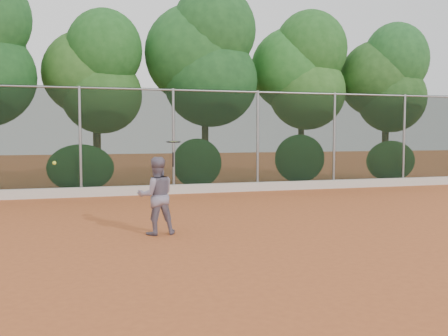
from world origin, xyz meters
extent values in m
plane|color=#B15629|center=(0.00, 0.00, 0.00)|extent=(80.00, 80.00, 0.00)
cube|color=beige|center=(0.00, 6.82, 0.15)|extent=(24.00, 0.20, 0.30)
imported|color=slate|center=(-1.60, 0.31, 0.77)|extent=(0.78, 0.62, 1.55)
cube|color=black|center=(0.00, 7.00, 1.75)|extent=(24.00, 0.01, 3.50)
cylinder|color=gray|center=(0.00, 7.00, 3.45)|extent=(24.00, 0.06, 0.06)
cylinder|color=gray|center=(-3.00, 7.00, 1.75)|extent=(0.09, 0.09, 3.50)
cylinder|color=gray|center=(0.00, 7.00, 1.75)|extent=(0.09, 0.09, 3.50)
cylinder|color=gray|center=(3.00, 7.00, 1.75)|extent=(0.09, 0.09, 3.50)
cylinder|color=gray|center=(6.00, 7.00, 1.75)|extent=(0.09, 0.09, 3.50)
cylinder|color=gray|center=(9.00, 7.00, 1.75)|extent=(0.09, 0.09, 3.50)
cylinder|color=#452A1A|center=(-2.40, 9.30, 1.20)|extent=(0.28, 0.28, 2.40)
ellipsoid|color=#25521C|center=(-2.20, 9.20, 3.40)|extent=(2.90, 2.40, 2.80)
ellipsoid|color=#29581E|center=(-2.70, 9.50, 4.20)|extent=(3.20, 2.70, 3.10)
ellipsoid|color=#1B4F1B|center=(-2.10, 9.00, 5.00)|extent=(2.70, 2.30, 2.90)
cylinder|color=#402A18|center=(1.60, 9.00, 1.50)|extent=(0.26, 0.26, 3.00)
ellipsoid|color=#246026|center=(1.80, 8.90, 4.00)|extent=(3.60, 3.00, 3.50)
ellipsoid|color=#296C29|center=(1.30, 9.20, 5.00)|extent=(3.90, 3.20, 3.80)
ellipsoid|color=#276728|center=(1.90, 8.80, 5.90)|extent=(3.20, 2.70, 3.30)
cylinder|color=#3C2917|center=(5.70, 9.20, 1.35)|extent=(0.24, 0.24, 2.70)
ellipsoid|color=#28591E|center=(5.90, 9.10, 3.70)|extent=(3.20, 2.70, 3.10)
ellipsoid|color=#205D20|center=(5.40, 9.40, 4.60)|extent=(3.50, 2.90, 3.40)
ellipsoid|color=#1D501B|center=(6.00, 9.00, 5.40)|extent=(3.00, 2.50, 3.10)
cylinder|color=#3D2917|center=(9.40, 8.80, 1.25)|extent=(0.28, 0.28, 2.50)
ellipsoid|color=#306125|center=(9.60, 8.70, 3.50)|extent=(3.00, 2.50, 2.90)
ellipsoid|color=#336727|center=(9.10, 9.00, 4.30)|extent=(3.30, 2.80, 3.20)
ellipsoid|color=#296E2C|center=(9.70, 8.60, 5.10)|extent=(2.80, 2.40, 3.00)
ellipsoid|color=#2E742C|center=(-3.00, 7.80, 0.85)|extent=(2.20, 1.16, 1.60)
ellipsoid|color=#296727|center=(1.00, 7.80, 0.95)|extent=(1.80, 1.04, 1.76)
ellipsoid|color=#286125|center=(5.00, 7.80, 1.05)|extent=(2.00, 1.10, 1.84)
ellipsoid|color=#336827|center=(9.00, 7.80, 0.90)|extent=(2.16, 1.12, 1.64)
cylinder|color=black|center=(-1.28, 0.20, 1.50)|extent=(0.03, 0.05, 0.29)
torus|color=black|center=(-1.28, 0.14, 1.85)|extent=(0.31, 0.31, 0.03)
cylinder|color=#BDE443|center=(-1.28, 0.14, 1.85)|extent=(0.26, 0.26, 0.01)
sphere|color=#E5F237|center=(-3.50, 0.13, 1.47)|extent=(0.07, 0.07, 0.07)
camera|label=1|loc=(-3.09, -9.50, 2.02)|focal=40.00mm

